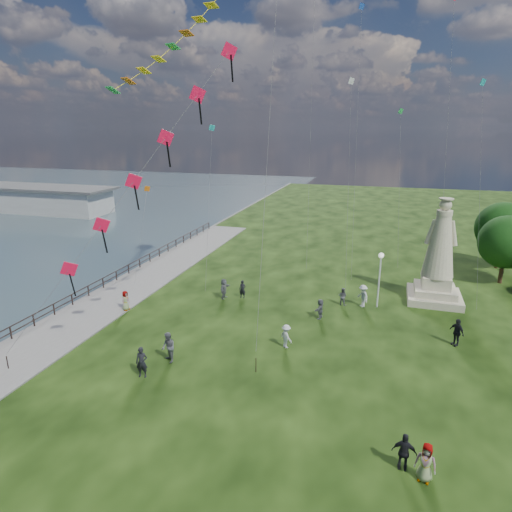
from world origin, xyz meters
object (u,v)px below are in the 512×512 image
(statue, at_px, (438,263))
(person_11, at_px, (320,309))
(pier_pavilion, at_px, (33,198))
(person_6, at_px, (243,289))
(person_0, at_px, (142,362))
(person_2, at_px, (286,336))
(person_7, at_px, (343,296))
(person_3, at_px, (404,452))
(person_9, at_px, (457,332))
(person_10, at_px, (126,302))
(person_4, at_px, (426,462))
(person_1, at_px, (168,348))
(person_8, at_px, (363,296))
(lamppost, at_px, (380,268))
(person_5, at_px, (224,289))

(statue, distance_m, person_11, 10.76)
(pier_pavilion, height_order, person_6, pier_pavilion)
(person_0, bearing_deg, person_2, 26.23)
(statue, xyz_separation_m, person_7, (-7.14, -3.09, -2.48))
(person_7, bearing_deg, person_2, 87.78)
(person_3, height_order, person_9, person_9)
(person_9, bearing_deg, person_10, -125.51)
(person_4, bearing_deg, person_1, 173.26)
(person_8, bearing_deg, person_6, -121.48)
(person_2, distance_m, person_8, 9.28)
(pier_pavilion, xyz_separation_m, person_0, (46.44, -41.33, -0.92))
(person_2, bearing_deg, person_0, 78.37)
(person_9, height_order, person_11, person_9)
(person_10, bearing_deg, pier_pavilion, 55.23)
(person_2, height_order, person_4, person_4)
(person_2, distance_m, person_4, 11.93)
(person_1, distance_m, person_4, 15.14)
(lamppost, bearing_deg, person_2, -122.85)
(person_1, height_order, person_10, person_1)
(person_0, relative_size, person_10, 1.18)
(person_0, bearing_deg, statue, 32.33)
(lamppost, bearing_deg, person_5, -171.65)
(lamppost, bearing_deg, person_10, -160.94)
(person_8, distance_m, person_11, 4.28)
(lamppost, bearing_deg, statue, 31.69)
(person_6, bearing_deg, statue, 15.26)
(statue, xyz_separation_m, person_4, (-2.14, -20.26, -2.35))
(statue, xyz_separation_m, person_6, (-15.28, -4.03, -2.44))
(person_9, bearing_deg, person_5, -139.40)
(statue, bearing_deg, person_4, -95.17)
(lamppost, height_order, person_11, lamppost)
(pier_pavilion, height_order, statue, statue)
(pier_pavilion, height_order, person_1, pier_pavilion)
(pier_pavilion, bearing_deg, person_4, -36.09)
(person_9, distance_m, person_11, 9.25)
(person_5, relative_size, person_11, 1.13)
(person_7, bearing_deg, statue, -139.95)
(person_8, xyz_separation_m, person_10, (-17.51, -6.18, -0.13))
(person_8, bearing_deg, person_5, -119.62)
(person_1, xyz_separation_m, person_9, (16.97, 7.27, -0.02))
(person_7, relative_size, person_9, 0.78)
(person_6, xyz_separation_m, person_8, (9.70, 1.02, 0.14))
(person_6, bearing_deg, person_4, -50.52)
(person_4, bearing_deg, lamppost, 111.14)
(pier_pavilion, height_order, person_0, pier_pavilion)
(person_1, relative_size, person_10, 1.22)
(lamppost, height_order, person_6, lamppost)
(person_5, bearing_deg, person_6, -67.88)
(person_2, relative_size, person_11, 1.05)
(person_1, xyz_separation_m, person_8, (10.76, 11.98, -0.04))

